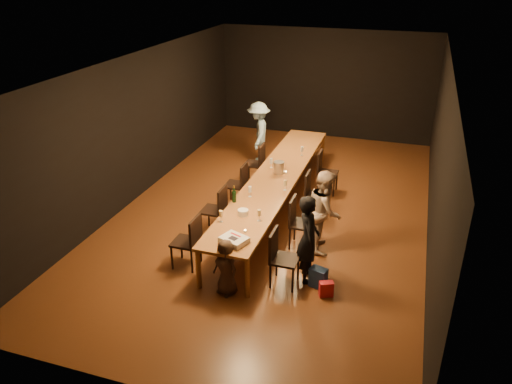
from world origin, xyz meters
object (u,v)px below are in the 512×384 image
(chair_right_3, at_px, (328,173))
(birthday_cake, at_px, (234,240))
(woman_tan, at_px, (325,211))
(man_blue, at_px, (259,132))
(chair_right_1, at_px, (303,223))
(champagne_bottle, at_px, (234,194))
(chair_left_3, at_px, (254,164))
(woman_birthday, at_px, (308,239))
(chair_right_2, at_px, (316,195))
(chair_left_1, at_px, (213,210))
(table, at_px, (275,179))
(chair_left_2, at_px, (236,184))
(plate_stack, at_px, (243,212))
(ice_bucket, at_px, (279,167))
(chair_right_0, at_px, (285,259))
(chair_left_0, at_px, (186,241))
(child, at_px, (226,267))

(chair_right_3, bearing_deg, birthday_cake, -11.18)
(woman_tan, distance_m, man_blue, 4.32)
(chair_right_1, xyz_separation_m, champagne_bottle, (-1.24, -0.11, 0.44))
(chair_left_3, xyz_separation_m, woman_birthday, (2.00, -3.34, 0.27))
(chair_right_2, height_order, chair_left_1, same)
(table, relative_size, woman_tan, 4.06)
(chair_left_2, relative_size, plate_stack, 5.13)
(chair_left_1, bearing_deg, ice_bucket, -31.59)
(chair_right_0, height_order, woman_tan, woman_tan)
(chair_right_3, distance_m, chair_left_0, 3.98)
(woman_birthday, relative_size, man_blue, 0.96)
(chair_right_3, bearing_deg, table, -35.31)
(chair_right_3, bearing_deg, plate_stack, -17.38)
(chair_left_1, relative_size, birthday_cake, 1.94)
(woman_birthday, distance_m, plate_stack, 1.29)
(chair_right_0, height_order, woman_birthday, woman_birthday)
(chair_left_0, bearing_deg, chair_left_1, 0.00)
(chair_left_0, relative_size, man_blue, 0.61)
(chair_left_2, bearing_deg, chair_right_2, -90.00)
(chair_left_0, relative_size, champagne_bottle, 2.96)
(woman_tan, bearing_deg, chair_left_0, 110.97)
(man_blue, bearing_deg, woman_birthday, 11.64)
(chair_right_1, xyz_separation_m, chair_right_3, (0.00, 2.40, 0.00))
(chair_left_1, distance_m, child, 1.92)
(chair_right_1, height_order, woman_birthday, woman_birthday)
(birthday_cake, bearing_deg, plate_stack, 121.59)
(birthday_cake, bearing_deg, woman_birthday, 45.59)
(chair_left_2, distance_m, woman_tan, 2.37)
(plate_stack, bearing_deg, chair_right_3, 72.62)
(chair_left_0, bearing_deg, ice_bucket, -18.33)
(chair_left_1, height_order, birthday_cake, chair_left_1)
(chair_left_1, height_order, woman_birthday, woman_birthday)
(birthday_cake, height_order, ice_bucket, ice_bucket)
(chair_right_1, height_order, ice_bucket, ice_bucket)
(chair_left_0, bearing_deg, chair_left_2, 0.00)
(chair_right_3, bearing_deg, man_blue, -122.79)
(chair_left_3, distance_m, man_blue, 1.36)
(woman_birthday, xyz_separation_m, woman_tan, (0.07, 1.02, 0.00))
(chair_left_0, xyz_separation_m, chair_left_3, (0.00, 3.60, 0.00))
(chair_left_3, distance_m, birthday_cake, 3.95)
(man_blue, xyz_separation_m, child, (1.21, -5.39, -0.30))
(table, xyz_separation_m, chair_left_2, (-0.85, 0.00, -0.24))
(child, bearing_deg, chair_left_3, 127.26)
(chair_right_3, height_order, chair_left_2, same)
(chair_left_1, bearing_deg, table, -35.31)
(chair_right_2, xyz_separation_m, plate_stack, (-0.92, -1.74, 0.34))
(chair_right_0, height_order, chair_right_1, same)
(table, distance_m, chair_left_0, 2.56)
(table, xyz_separation_m, chair_left_3, (-0.85, 1.20, -0.24))
(chair_left_1, height_order, woman_tan, woman_tan)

